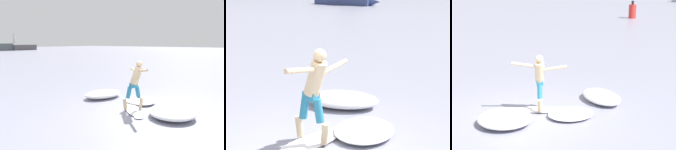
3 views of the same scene
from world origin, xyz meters
The scene contains 4 objects.
surfboard centered at (-0.10, 0.55, 0.03)m, with size 1.61×1.64×0.20m.
surfer centered at (-0.01, 0.52, 1.09)m, with size 1.09×1.35×1.75m.
wave_foam_at_tail centered at (0.93, 0.93, 0.09)m, with size 1.58×1.70×0.19m.
wave_foam_beside centered at (0.59, 2.62, 0.17)m, with size 1.96×1.50×0.33m.
Camera 2 is at (0.15, -5.86, 2.97)m, focal length 60.00 mm.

